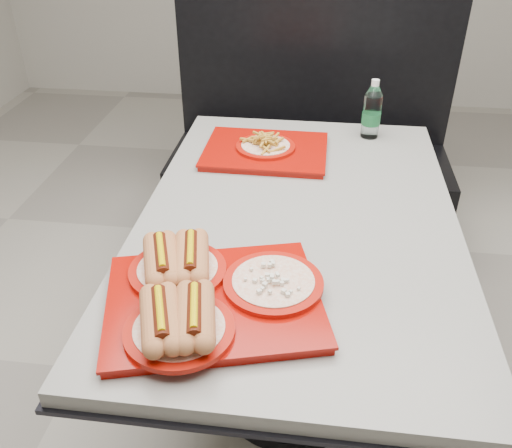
# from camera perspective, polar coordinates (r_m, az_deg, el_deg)

# --- Properties ---
(ground) EXTENTS (6.00, 6.00, 0.00)m
(ground) POSITION_cam_1_polar(r_m,az_deg,el_deg) (2.06, 3.56, -16.99)
(ground) COLOR #9E9A8E
(ground) RESTS_ON ground
(diner_table) EXTENTS (0.92, 1.42, 0.75)m
(diner_table) POSITION_cam_1_polar(r_m,az_deg,el_deg) (1.65, 4.25, -3.85)
(diner_table) COLOR black
(diner_table) RESTS_ON ground
(booth_bench) EXTENTS (1.30, 0.57, 1.35)m
(booth_bench) POSITION_cam_1_polar(r_m,az_deg,el_deg) (2.69, 5.61, 7.00)
(booth_bench) COLOR black
(booth_bench) RESTS_ON ground
(tray_near) EXTENTS (0.56, 0.48, 0.10)m
(tray_near) POSITION_cam_1_polar(r_m,az_deg,el_deg) (1.22, -5.46, -7.29)
(tray_near) COLOR #920A03
(tray_near) RESTS_ON diner_table
(tray_far) EXTENTS (0.42, 0.33, 0.08)m
(tray_far) POSITION_cam_1_polar(r_m,az_deg,el_deg) (1.89, 1.01, 8.00)
(tray_far) COLOR #920A03
(tray_far) RESTS_ON diner_table
(water_bottle) EXTENTS (0.07, 0.07, 0.21)m
(water_bottle) POSITION_cam_1_polar(r_m,az_deg,el_deg) (2.05, 12.09, 11.40)
(water_bottle) COLOR silver
(water_bottle) RESTS_ON diner_table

